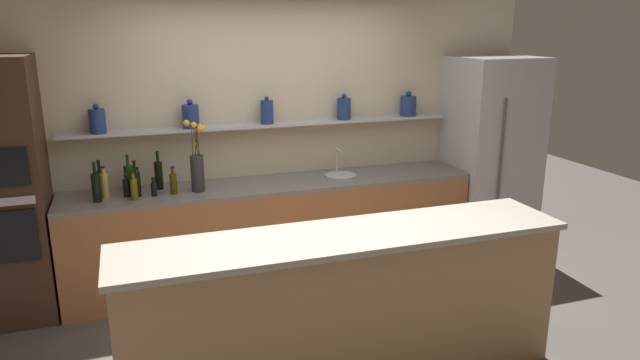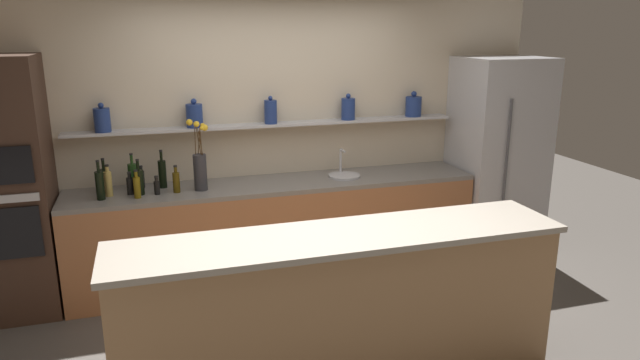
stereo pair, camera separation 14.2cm
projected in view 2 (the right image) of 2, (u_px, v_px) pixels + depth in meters
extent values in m
plane|color=#4C4742|center=(322.00, 344.00, 4.23)|extent=(12.00, 12.00, 0.00)
cube|color=beige|center=(272.00, 133.00, 5.36)|extent=(5.20, 0.10, 2.60)
cube|color=#B7B7BC|center=(270.00, 125.00, 5.19)|extent=(3.55, 0.18, 0.02)
cylinder|color=navy|center=(102.00, 120.00, 4.75)|extent=(0.13, 0.13, 0.20)
sphere|color=navy|center=(101.00, 105.00, 4.72)|extent=(0.05, 0.05, 0.05)
cylinder|color=navy|center=(194.00, 116.00, 4.96)|extent=(0.14, 0.14, 0.20)
sphere|color=navy|center=(194.00, 101.00, 4.93)|extent=(0.05, 0.05, 0.05)
cylinder|color=navy|center=(271.00, 112.00, 5.15)|extent=(0.11, 0.11, 0.21)
sphere|color=navy|center=(270.00, 98.00, 5.12)|extent=(0.04, 0.04, 0.04)
cylinder|color=navy|center=(348.00, 109.00, 5.36)|extent=(0.13, 0.13, 0.20)
sphere|color=navy|center=(348.00, 96.00, 5.33)|extent=(0.05, 0.05, 0.05)
cylinder|color=navy|center=(413.00, 107.00, 5.56)|extent=(0.15, 0.15, 0.19)
sphere|color=navy|center=(414.00, 94.00, 5.52)|extent=(0.05, 0.05, 0.05)
cube|color=#99603D|center=(278.00, 232.00, 5.24)|extent=(3.65, 0.62, 0.88)
cube|color=slate|center=(277.00, 184.00, 5.12)|extent=(3.65, 0.62, 0.04)
cube|color=tan|center=(341.00, 310.00, 3.72)|extent=(2.85, 0.55, 0.98)
cube|color=#ADA393|center=(342.00, 237.00, 3.58)|extent=(2.91, 0.61, 0.04)
cube|color=#B7B7BC|center=(497.00, 159.00, 5.69)|extent=(0.80, 0.70, 1.99)
cylinder|color=#4C4C51|center=(507.00, 158.00, 5.29)|extent=(0.02, 0.02, 1.09)
cube|color=#3D281E|center=(2.00, 190.00, 4.46)|extent=(0.72, 0.62, 2.07)
cylinder|color=#2D2D33|center=(200.00, 172.00, 4.85)|extent=(0.11, 0.11, 0.31)
cylinder|color=#4C3319|center=(198.00, 139.00, 4.77)|extent=(0.04, 0.02, 0.27)
sphere|color=yellow|center=(196.00, 124.00, 4.69)|extent=(0.05, 0.05, 0.05)
cylinder|color=#4C3319|center=(201.00, 141.00, 4.77)|extent=(0.01, 0.02, 0.23)
sphere|color=yellow|center=(205.00, 128.00, 4.73)|extent=(0.06, 0.06, 0.06)
cylinder|color=#4C3319|center=(200.00, 141.00, 4.76)|extent=(0.04, 0.02, 0.23)
sphere|color=yellow|center=(202.00, 128.00, 4.70)|extent=(0.04, 0.04, 0.04)
cylinder|color=#4C3319|center=(199.00, 140.00, 4.78)|extent=(0.03, 0.06, 0.24)
sphere|color=yellow|center=(203.00, 126.00, 4.77)|extent=(0.04, 0.04, 0.04)
cylinder|color=#4C3319|center=(195.00, 139.00, 4.77)|extent=(0.01, 0.02, 0.27)
sphere|color=yellow|center=(189.00, 122.00, 4.74)|extent=(0.05, 0.05, 0.05)
cylinder|color=#B7B7BC|center=(344.00, 176.00, 5.30)|extent=(0.29, 0.29, 0.02)
cylinder|color=#B7B7BC|center=(341.00, 161.00, 5.36)|extent=(0.02, 0.02, 0.22)
cylinder|color=#B7B7BC|center=(343.00, 151.00, 5.28)|extent=(0.02, 0.12, 0.02)
cylinder|color=black|center=(162.00, 174.00, 4.92)|extent=(0.07, 0.07, 0.24)
cylinder|color=black|center=(161.00, 156.00, 4.88)|extent=(0.02, 0.02, 0.08)
cylinder|color=black|center=(161.00, 151.00, 4.87)|extent=(0.03, 0.03, 0.01)
cylinder|color=#47380A|center=(176.00, 183.00, 4.79)|extent=(0.06, 0.06, 0.17)
cylinder|color=#47380A|center=(175.00, 170.00, 4.76)|extent=(0.03, 0.03, 0.05)
cylinder|color=black|center=(175.00, 166.00, 4.75)|extent=(0.03, 0.03, 0.01)
cylinder|color=black|center=(100.00, 186.00, 4.58)|extent=(0.07, 0.07, 0.23)
cylinder|color=black|center=(98.00, 167.00, 4.54)|extent=(0.02, 0.02, 0.08)
cylinder|color=black|center=(97.00, 161.00, 4.53)|extent=(0.03, 0.03, 0.01)
cylinder|color=black|center=(130.00, 186.00, 4.73)|extent=(0.06, 0.06, 0.14)
cylinder|color=black|center=(129.00, 176.00, 4.71)|extent=(0.03, 0.03, 0.04)
cylinder|color=black|center=(129.00, 173.00, 4.70)|extent=(0.03, 0.03, 0.01)
cylinder|color=black|center=(139.00, 182.00, 4.72)|extent=(0.08, 0.08, 0.21)
cylinder|color=black|center=(138.00, 166.00, 4.68)|extent=(0.02, 0.02, 0.08)
cylinder|color=black|center=(137.00, 160.00, 4.67)|extent=(0.03, 0.03, 0.01)
cylinder|color=black|center=(105.00, 181.00, 4.79)|extent=(0.07, 0.07, 0.20)
cylinder|color=black|center=(103.00, 165.00, 4.76)|extent=(0.02, 0.02, 0.08)
cylinder|color=black|center=(102.00, 159.00, 4.75)|extent=(0.03, 0.03, 0.01)
cylinder|color=brown|center=(137.00, 188.00, 4.63)|extent=(0.05, 0.05, 0.17)
cylinder|color=brown|center=(136.00, 175.00, 4.61)|extent=(0.03, 0.03, 0.05)
cylinder|color=black|center=(136.00, 171.00, 4.60)|extent=(0.03, 0.03, 0.01)
cylinder|color=black|center=(157.00, 188.00, 4.74)|extent=(0.05, 0.05, 0.11)
cylinder|color=black|center=(156.00, 179.00, 4.72)|extent=(0.03, 0.03, 0.04)
cylinder|color=black|center=(156.00, 177.00, 4.71)|extent=(0.03, 0.03, 0.01)
cylinder|color=#193814|center=(133.00, 177.00, 4.86)|extent=(0.08, 0.08, 0.22)
cylinder|color=#193814|center=(131.00, 160.00, 4.82)|extent=(0.02, 0.02, 0.08)
cylinder|color=black|center=(131.00, 154.00, 4.81)|extent=(0.03, 0.03, 0.01)
cylinder|color=black|center=(142.00, 179.00, 4.93)|extent=(0.05, 0.05, 0.15)
cylinder|color=black|center=(141.00, 169.00, 4.91)|extent=(0.03, 0.03, 0.04)
cylinder|color=black|center=(141.00, 166.00, 4.90)|extent=(0.03, 0.03, 0.01)
cylinder|color=tan|center=(108.00, 184.00, 4.68)|extent=(0.06, 0.06, 0.21)
cylinder|color=tan|center=(107.00, 169.00, 4.65)|extent=(0.03, 0.03, 0.04)
cylinder|color=black|center=(107.00, 166.00, 4.64)|extent=(0.03, 0.03, 0.01)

